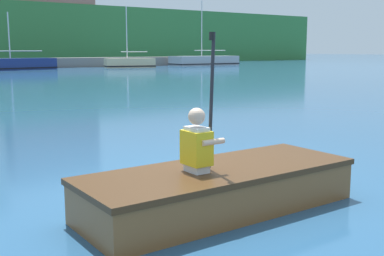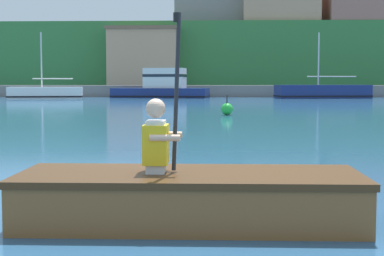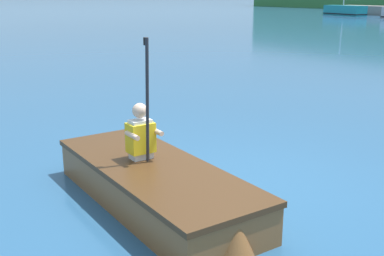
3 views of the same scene
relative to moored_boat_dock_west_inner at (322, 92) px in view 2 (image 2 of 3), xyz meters
name	(u,v)px [view 2 (image 2 of 3)]	position (x,y,z in m)	size (l,w,h in m)	color
ground_plane	(205,202)	(-7.78, -36.65, -0.46)	(300.00, 300.00, 0.00)	#28567F
shoreline_ridge	(215,61)	(-7.78, 25.21, 3.11)	(120.00, 20.00, 7.13)	#387A3D
waterfront_warehouse_left	(147,62)	(-14.66, 17.35, 2.74)	(6.82, 10.86, 6.38)	tan
waterfront_office_block_center	(221,27)	(-7.14, 20.57, 6.49)	(9.84, 6.44, 13.87)	gray
waterfront_apartment_right	(279,9)	(-1.17, 18.98, 8.14)	(7.88, 6.83, 17.17)	tan
waterfront_tower_far	(372,24)	(8.82, 20.92, 6.81)	(10.96, 11.42, 14.52)	#9E6B5B
marina_dock	(215,91)	(-7.78, 3.71, -0.01)	(63.51, 2.40, 0.90)	slate
moored_boat_dock_west_inner	(322,92)	(0.00, 0.00, 0.00)	(6.95, 3.14, 4.69)	navy
moored_boat_dock_center_near	(162,87)	(-11.64, 0.72, 0.33)	(7.34, 3.32, 2.19)	navy
moored_boat_dock_east_inner	(46,93)	(-19.83, -1.12, -0.07)	(5.45, 2.78, 4.70)	white
rowboat_foreground	(195,195)	(-7.85, -37.60, -0.20)	(3.09, 1.10, 0.45)	brown
person_paddler	(157,139)	(-8.18, -37.60, 0.29)	(0.33, 0.36, 1.38)	silver
channel_buoy	(227,109)	(-7.26, -21.16, -0.24)	(0.44, 0.44, 0.72)	green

